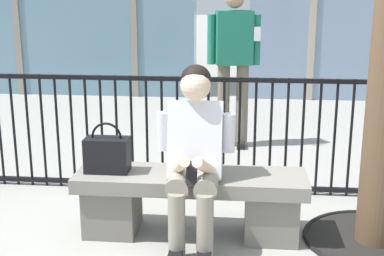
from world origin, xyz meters
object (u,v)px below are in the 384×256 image
stone_bench (191,198)px  bystander_at_railing (234,55)px  seated_person_with_phone (194,152)px  handbag_on_bench (107,154)px

stone_bench → bystander_at_railing: size_ratio=0.94×
bystander_at_railing → seated_person_with_phone: bearing=-94.9°
handbag_on_bench → bystander_at_railing: bystander_at_railing is taller
seated_person_with_phone → handbag_on_bench: bearing=169.1°
stone_bench → seated_person_with_phone: bearing=-73.4°
stone_bench → bystander_at_railing: (0.24, 2.21, 0.73)m
handbag_on_bench → bystander_at_railing: (0.82, 2.22, 0.42)m
seated_person_with_phone → bystander_at_railing: bystander_at_railing is taller
seated_person_with_phone → handbag_on_bench: (-0.62, 0.12, -0.07)m
bystander_at_railing → stone_bench: bearing=-96.1°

